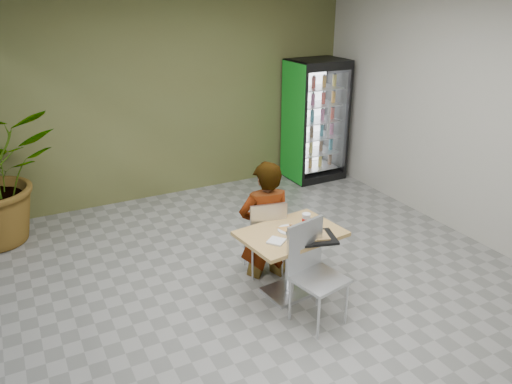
% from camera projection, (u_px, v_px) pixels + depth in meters
% --- Properties ---
extents(ground, '(7.00, 7.00, 0.00)m').
position_uv_depth(ground, '(282.00, 304.00, 5.29)').
color(ground, gray).
rests_on(ground, ground).
extents(room_envelope, '(6.00, 7.00, 3.20)m').
position_uv_depth(room_envelope, '(286.00, 162.00, 4.67)').
color(room_envelope, '#B9B8A7').
rests_on(room_envelope, ground).
extents(dining_table, '(1.11, 0.84, 0.75)m').
position_uv_depth(dining_table, '(290.00, 250.00, 5.29)').
color(dining_table, tan).
rests_on(dining_table, ground).
extents(chair_far, '(0.49, 0.49, 0.94)m').
position_uv_depth(chair_far, '(266.00, 232.00, 5.63)').
color(chair_far, silver).
rests_on(chair_far, ground).
extents(chair_near, '(0.54, 0.55, 1.04)m').
position_uv_depth(chair_near, '(312.00, 265.00, 4.87)').
color(chair_near, silver).
rests_on(chair_near, ground).
extents(seated_woman, '(0.69, 0.51, 1.68)m').
position_uv_depth(seated_woman, '(265.00, 231.00, 5.68)').
color(seated_woman, black).
rests_on(seated_woman, ground).
extents(pizza_plate, '(0.32, 0.32, 0.03)m').
position_uv_depth(pizza_plate, '(289.00, 229.00, 5.23)').
color(pizza_plate, silver).
rests_on(pizza_plate, dining_table).
extents(soda_cup, '(0.09, 0.09, 0.16)m').
position_uv_depth(soda_cup, '(306.00, 221.00, 5.27)').
color(soda_cup, silver).
rests_on(soda_cup, dining_table).
extents(napkin_stack, '(0.22, 0.22, 0.02)m').
position_uv_depth(napkin_stack, '(276.00, 241.00, 5.00)').
color(napkin_stack, silver).
rests_on(napkin_stack, dining_table).
extents(cafeteria_tray, '(0.54, 0.46, 0.03)m').
position_uv_depth(cafeteria_tray, '(312.00, 238.00, 5.05)').
color(cafeteria_tray, black).
rests_on(cafeteria_tray, dining_table).
extents(beverage_fridge, '(0.93, 0.72, 2.02)m').
position_uv_depth(beverage_fridge, '(315.00, 121.00, 8.45)').
color(beverage_fridge, black).
rests_on(beverage_fridge, ground).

